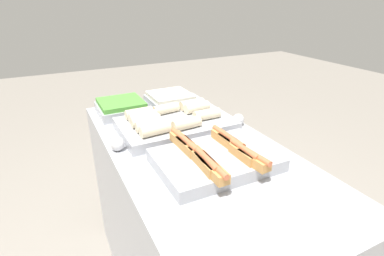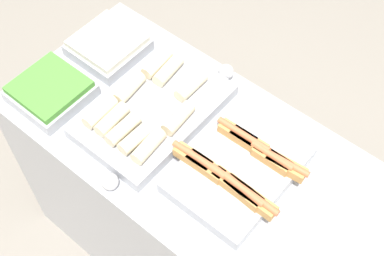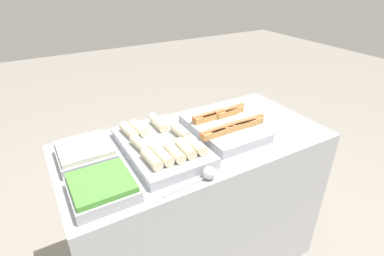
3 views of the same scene
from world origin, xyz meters
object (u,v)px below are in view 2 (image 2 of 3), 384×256
tray_wraps (152,110)px  serving_spoon_near (107,180)px  tray_side_front (51,91)px  tray_side_back (108,46)px  serving_spoon_far (224,71)px  tray_hotdogs (239,168)px

tray_wraps → serving_spoon_near: size_ratio=2.08×
tray_side_front → serving_spoon_near: tray_side_front is taller
tray_wraps → serving_spoon_near: bearing=-75.6°
tray_wraps → tray_side_back: tray_wraps is taller
tray_wraps → serving_spoon_far: 0.33m
tray_wraps → tray_side_back: size_ratio=2.13×
tray_side_front → serving_spoon_far: (0.42, 0.49, -0.01)m
tray_hotdogs → tray_side_front: size_ratio=1.78×
tray_hotdogs → serving_spoon_far: (-0.31, 0.31, -0.01)m
tray_side_front → serving_spoon_near: bearing=-17.0°
tray_hotdogs → serving_spoon_far: size_ratio=1.70×
tray_side_front → serving_spoon_near: 0.44m
tray_hotdogs → tray_side_front: (-0.73, -0.18, -0.00)m
tray_side_back → serving_spoon_near: size_ratio=0.97×
tray_side_front → serving_spoon_near: size_ratio=0.97×
tray_side_front → tray_side_back: (0.00, 0.30, 0.00)m
tray_wraps → tray_side_front: bearing=-153.2°
tray_side_back → serving_spoon_far: bearing=24.6°
tray_hotdogs → tray_wraps: (-0.39, -0.01, 0.00)m
tray_hotdogs → tray_wraps: bearing=-179.2°
serving_spoon_far → tray_side_back: bearing=-155.4°
serving_spoon_far → tray_wraps: bearing=-104.1°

